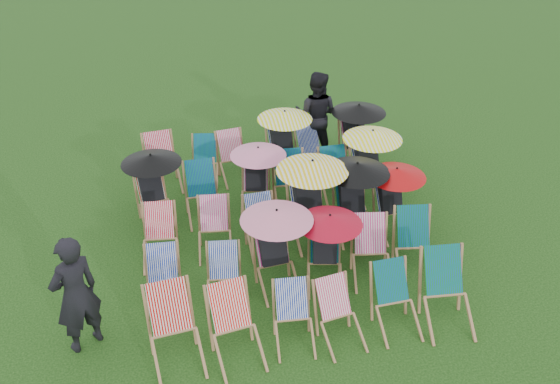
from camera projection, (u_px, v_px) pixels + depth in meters
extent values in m
plane|color=black|center=(284.00, 244.00, 10.64)|extent=(100.00, 100.00, 0.00)
cube|color=#C20C06|center=(169.00, 307.00, 8.30)|extent=(0.58, 0.45, 0.63)
cube|color=red|center=(229.00, 305.00, 8.37)|extent=(0.56, 0.45, 0.60)
cube|color=#061D8E|center=(292.00, 299.00, 8.62)|extent=(0.46, 0.35, 0.52)
cube|color=#E32D5E|center=(333.00, 297.00, 8.64)|extent=(0.49, 0.40, 0.53)
cube|color=#09672B|center=(391.00, 281.00, 8.87)|extent=(0.49, 0.37, 0.56)
cube|color=#0A7025|center=(443.00, 270.00, 8.93)|extent=(0.57, 0.44, 0.64)
cube|color=#0824A8|center=(162.00, 262.00, 9.29)|extent=(0.46, 0.35, 0.52)
cube|color=#07269C|center=(223.00, 260.00, 9.35)|extent=(0.47, 0.37, 0.52)
cube|color=#DB2B8C|center=(271.00, 244.00, 9.58)|extent=(0.52, 0.41, 0.57)
cube|color=black|center=(272.00, 246.00, 9.54)|extent=(0.45, 0.46, 0.60)
sphere|color=tan|center=(270.00, 226.00, 9.45)|extent=(0.21, 0.21, 0.21)
cylinder|color=black|center=(277.00, 233.00, 9.38)|extent=(0.03, 0.03, 0.70)
cone|color=pink|center=(277.00, 215.00, 9.21)|extent=(1.10, 1.10, 0.17)
cube|color=#096231|center=(325.00, 245.00, 9.67)|extent=(0.49, 0.40, 0.52)
cube|color=black|center=(325.00, 246.00, 9.63)|extent=(0.43, 0.44, 0.54)
sphere|color=tan|center=(325.00, 228.00, 9.55)|extent=(0.19, 0.19, 0.19)
cylinder|color=black|center=(329.00, 235.00, 9.47)|extent=(0.03, 0.03, 0.64)
cone|color=#A6091D|center=(330.00, 220.00, 9.32)|extent=(1.00, 1.00, 0.15)
cube|color=#D72B79|center=(370.00, 233.00, 9.81)|extent=(0.54, 0.43, 0.58)
cube|color=#09631F|center=(413.00, 226.00, 9.92)|extent=(0.55, 0.44, 0.60)
cube|color=red|center=(159.00, 220.00, 10.18)|extent=(0.49, 0.38, 0.55)
cube|color=#E62E7D|center=(214.00, 213.00, 10.37)|extent=(0.49, 0.38, 0.54)
cube|color=#0826A8|center=(259.00, 211.00, 10.44)|extent=(0.47, 0.36, 0.54)
cube|color=#06168C|center=(306.00, 196.00, 10.63)|extent=(0.56, 0.43, 0.63)
cube|color=black|center=(307.00, 198.00, 10.59)|extent=(0.47, 0.49, 0.66)
sphere|color=tan|center=(305.00, 177.00, 10.50)|extent=(0.23, 0.23, 0.23)
cylinder|color=black|center=(312.00, 184.00, 10.42)|extent=(0.03, 0.03, 0.77)
cone|color=yellow|center=(312.00, 166.00, 10.23)|extent=(1.21, 1.21, 0.19)
cube|color=#096338|center=(350.00, 195.00, 10.76)|extent=(0.49, 0.36, 0.58)
cube|color=black|center=(351.00, 197.00, 10.72)|extent=(0.41, 0.42, 0.61)
sphere|color=tan|center=(350.00, 178.00, 10.64)|extent=(0.21, 0.21, 0.21)
cylinder|color=black|center=(356.00, 184.00, 10.56)|extent=(0.03, 0.03, 0.71)
cone|color=black|center=(357.00, 168.00, 10.38)|extent=(1.11, 1.11, 0.17)
cube|color=#0830AB|center=(389.00, 197.00, 10.82)|extent=(0.47, 0.37, 0.52)
cube|color=black|center=(390.00, 199.00, 10.78)|extent=(0.40, 0.41, 0.55)
sphere|color=tan|center=(389.00, 182.00, 10.70)|extent=(0.19, 0.19, 0.19)
cylinder|color=black|center=(395.00, 187.00, 10.64)|extent=(0.03, 0.03, 0.64)
cone|color=#AC090B|center=(397.00, 172.00, 10.48)|extent=(1.01, 1.01, 0.16)
cube|color=red|center=(150.00, 185.00, 11.12)|extent=(0.51, 0.42, 0.55)
cube|color=black|center=(151.00, 186.00, 11.08)|extent=(0.45, 0.46, 0.57)
sphere|color=tan|center=(148.00, 169.00, 11.00)|extent=(0.20, 0.20, 0.20)
cylinder|color=black|center=(153.00, 174.00, 10.94)|extent=(0.03, 0.03, 0.67)
cone|color=black|center=(151.00, 159.00, 10.77)|extent=(1.05, 1.05, 0.16)
cube|color=#0A7143|center=(200.00, 178.00, 11.22)|extent=(0.51, 0.38, 0.59)
cube|color=#F53197|center=(256.00, 175.00, 11.45)|extent=(0.50, 0.41, 0.53)
cube|color=black|center=(256.00, 176.00, 11.42)|extent=(0.44, 0.45, 0.55)
sphere|color=tan|center=(256.00, 160.00, 11.34)|extent=(0.19, 0.19, 0.19)
cylinder|color=black|center=(258.00, 166.00, 11.25)|extent=(0.03, 0.03, 0.64)
cone|color=pink|center=(258.00, 151.00, 11.10)|extent=(1.01, 1.01, 0.16)
cube|color=#09643D|center=(288.00, 167.00, 11.54)|extent=(0.53, 0.40, 0.60)
cube|color=#0A7243|center=(334.00, 163.00, 11.73)|extent=(0.49, 0.37, 0.58)
cube|color=#0718A4|center=(365.00, 161.00, 11.80)|extent=(0.52, 0.41, 0.57)
cube|color=black|center=(366.00, 162.00, 11.76)|extent=(0.45, 0.46, 0.60)
sphere|color=tan|center=(365.00, 145.00, 11.67)|extent=(0.21, 0.21, 0.21)
cylinder|color=black|center=(371.00, 150.00, 11.60)|extent=(0.03, 0.03, 0.70)
cone|color=#FFF80D|center=(373.00, 135.00, 11.43)|extent=(1.10, 1.10, 0.17)
cube|color=red|center=(159.00, 149.00, 12.14)|extent=(0.55, 0.43, 0.61)
cube|color=#0A7043|center=(205.00, 148.00, 12.35)|extent=(0.49, 0.39, 0.52)
cube|color=#DC2C61|center=(230.00, 145.00, 12.39)|extent=(0.51, 0.40, 0.55)
cube|color=#072291|center=(281.00, 140.00, 12.55)|extent=(0.50, 0.39, 0.56)
cube|color=black|center=(281.00, 141.00, 12.51)|extent=(0.43, 0.44, 0.59)
sphere|color=tan|center=(280.00, 125.00, 12.43)|extent=(0.21, 0.21, 0.21)
cylinder|color=black|center=(285.00, 130.00, 12.36)|extent=(0.03, 0.03, 0.69)
cone|color=#E7E90C|center=(285.00, 115.00, 12.19)|extent=(1.09, 1.09, 0.17)
cube|color=#081CAB|center=(308.00, 139.00, 12.65)|extent=(0.49, 0.40, 0.53)
cube|color=#CC2866|center=(353.00, 133.00, 12.79)|extent=(0.49, 0.37, 0.57)
cube|color=black|center=(354.00, 134.00, 12.75)|extent=(0.41, 0.42, 0.60)
sphere|color=tan|center=(353.00, 118.00, 12.67)|extent=(0.21, 0.21, 0.21)
cylinder|color=black|center=(358.00, 123.00, 12.59)|extent=(0.03, 0.03, 0.70)
cone|color=black|center=(359.00, 109.00, 12.42)|extent=(1.10, 1.10, 0.17)
imported|color=black|center=(76.00, 294.00, 8.20)|extent=(0.79, 0.73, 1.81)
imported|color=black|center=(316.00, 115.00, 12.84)|extent=(1.13, 1.05, 1.87)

